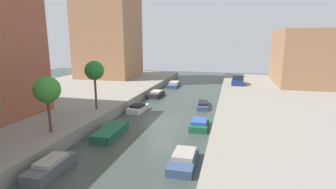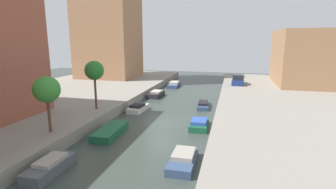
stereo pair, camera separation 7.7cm
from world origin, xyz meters
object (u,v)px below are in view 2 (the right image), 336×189
Objects in this scene: moored_boat_right_2 at (183,160)px; parked_car at (238,80)px; moored_boat_left_5 at (174,85)px; moored_boat_left_2 at (110,131)px; moored_boat_left_1 at (50,167)px; moored_boat_right_3 at (199,124)px; low_block_right at (311,57)px; street_tree_2 at (94,71)px; moored_boat_left_3 at (138,108)px; moored_boat_right_4 at (203,105)px; moored_boat_left_4 at (156,94)px; street_tree_1 at (47,90)px; apartment_tower_far at (107,5)px.

parked_car is at bearing 82.16° from moored_boat_right_2.
moored_boat_left_2 is at bearing -90.25° from moored_boat_left_5.
moored_boat_left_1 reaches higher than moored_boat_right_3.
moored_boat_right_3 is (6.88, -20.03, -0.00)m from moored_boat_left_5.
moored_boat_left_1 is 6.75m from moored_boat_left_2.
low_block_right reaches higher than street_tree_2.
moored_boat_right_2 is at bearing 21.73° from moored_boat_left_1.
moored_boat_left_3 reaches higher than moored_boat_right_4.
moored_boat_left_4 is at bearing 91.92° from moored_boat_left_2.
moored_boat_left_2 is at bearing 41.41° from street_tree_1.
parked_car is 1.22× the size of moored_boat_right_2.
parked_car reaches higher than moored_boat_right_2.
moored_boat_left_5 is (0.61, 8.43, -0.01)m from moored_boat_left_4.
moored_boat_left_1 is at bearing -69.24° from apartment_tower_far.
moored_boat_left_4 is 0.97× the size of moored_boat_right_2.
moored_boat_left_2 is (-10.55, -22.69, -1.36)m from parked_car.
moored_boat_left_1 is 1.03× the size of moored_boat_left_4.
low_block_right is at bearing 64.01° from moored_boat_right_2.
moored_boat_left_1 is 19.03m from moored_boat_right_4.
street_tree_1 is at bearing -106.24° from moored_boat_left_3.
street_tree_1 is 18.66m from moored_boat_left_4.
low_block_right reaches higher than moored_boat_left_1.
street_tree_2 is at bearing 105.21° from moored_boat_left_1.
moored_boat_left_2 is at bearing 151.30° from moored_boat_right_2.
street_tree_1 reaches higher than moored_boat_left_2.
moored_boat_left_3 reaches higher than moored_boat_right_2.
moored_boat_left_2 is 7.41m from moored_boat_left_3.
moored_boat_left_2 is at bearing -129.65° from low_block_right.
moored_boat_right_2 is 7.27m from moored_boat_right_3.
street_tree_1 reaches higher than parked_car.
moored_boat_right_2 is (-14.34, -29.43, -4.82)m from low_block_right.
moored_boat_left_5 is at bearing 82.56° from street_tree_1.
moored_boat_right_3 is (10.34, 6.44, -3.83)m from street_tree_1.
street_tree_2 reaches higher than moored_boat_left_4.
moored_boat_left_5 reaches higher than moored_boat_left_2.
low_block_right is at bearing 57.23° from moored_boat_right_3.
moored_boat_left_4 is (2.85, 18.04, -3.82)m from street_tree_1.
street_tree_2 is 1.37× the size of moored_boat_left_1.
street_tree_1 is 5.93m from moored_boat_left_2.
low_block_right is 4.01× the size of moored_boat_right_3.
moored_boat_right_4 is at bearing -30.48° from moored_boat_left_4.
parked_car is 1.25× the size of moored_boat_left_4.
apartment_tower_far reaches higher than moored_boat_left_3.
street_tree_1 is 0.87× the size of street_tree_2.
moored_boat_left_4 is at bearing -94.13° from moored_boat_left_5.
moored_boat_left_4 reaches higher than moored_boat_right_2.
moored_boat_left_4 is 8.12m from moored_boat_right_4.
low_block_right is 3.11× the size of street_tree_1.
moored_boat_left_3 is at bearing -91.57° from moored_boat_left_5.
parked_car is 31.45m from moored_boat_left_1.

